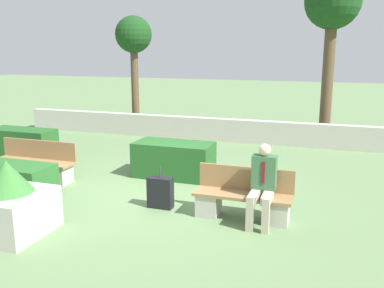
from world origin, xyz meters
name	(u,v)px	position (x,y,z in m)	size (l,w,h in m)	color
ground_plane	(157,192)	(0.00, 0.00, 0.00)	(60.00, 60.00, 0.00)	#607F51
perimeter_wall	(223,130)	(0.00, 5.02, 0.34)	(13.50, 0.30, 0.68)	#B7B2A8
bench_front	(243,200)	(1.85, -0.71, 0.30)	(1.60, 0.48, 0.82)	#937047
bench_left_side	(34,165)	(-2.79, -0.08, 0.31)	(1.83, 0.48, 0.82)	#937047
person_seated_man	(263,182)	(2.18, -0.85, 0.70)	(0.38, 0.63, 1.29)	#B2A893
hedge_block_near_left	(174,160)	(-0.07, 1.10, 0.38)	(1.69, 0.82, 0.76)	#235623
hedge_block_near_right	(3,179)	(-2.70, -1.08, 0.31)	(2.00, 0.75, 0.62)	#286028
hedge_block_mid_left	(22,146)	(-4.03, 1.05, 0.41)	(1.67, 0.66, 0.82)	#235623
planter_corner_left	(9,203)	(-1.33, -2.43, 0.48)	(1.08, 1.08, 1.14)	#B7B2A8
suitcase	(160,193)	(0.39, -0.72, 0.28)	(0.44, 0.20, 0.75)	black
tree_leftmost	(134,39)	(-3.26, 5.74, 3.02)	(1.20, 1.20, 3.78)	brown
tree_center_left	(332,8)	(2.88, 6.17, 3.86)	(1.61, 1.61, 4.86)	brown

